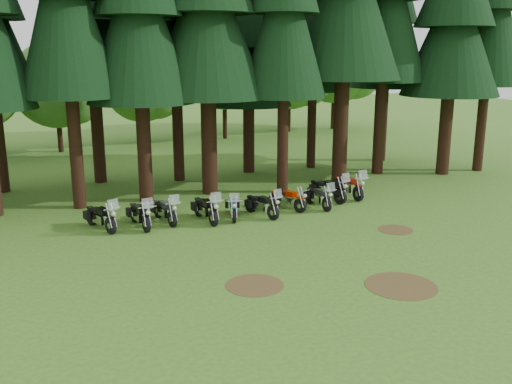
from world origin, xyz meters
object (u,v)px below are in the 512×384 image
Objects in this scene: motorcycle_2 at (165,211)px; motorcycle_8 at (327,190)px; motorcycle_6 at (287,200)px; motorcycle_1 at (140,215)px; motorcycle_9 at (348,187)px; motorcycle_4 at (233,208)px; motorcycle_7 at (318,198)px; motorcycle_5 at (262,206)px; motorcycle_0 at (101,218)px; motorcycle_3 at (206,210)px.

motorcycle_8 reaches higher than motorcycle_2.
motorcycle_2 is 5.57m from motorcycle_6.
motorcycle_1 is 10.42m from motorcycle_9.
motorcycle_2 is at bearing -172.95° from motorcycle_4.
motorcycle_2 reaches higher than motorcycle_7.
motorcycle_6 is 3.82m from motorcycle_9.
motorcycle_5 is at bearing 177.72° from motorcycle_6.
motorcycle_4 is (3.93, -0.45, -0.04)m from motorcycle_1.
motorcycle_0 is 0.97× the size of motorcycle_3.
motorcycle_1 is at bearing 158.61° from motorcycle_6.
motorcycle_0 is 6.74m from motorcycle_5.
motorcycle_0 is 1.04× the size of motorcycle_5.
motorcycle_0 is 10.63m from motorcycle_8.
motorcycle_4 is 6.53m from motorcycle_9.
motorcycle_3 reaches higher than motorcycle_7.
motorcycle_3 is (1.59, -0.62, 0.03)m from motorcycle_2.
motorcycle_1 is at bearing -165.97° from motorcycle_4.
motorcycle_0 is 2.61m from motorcycle_2.
motorcycle_1 reaches higher than motorcycle_0.
motorcycle_0 is at bearing 168.46° from motorcycle_3.
motorcycle_4 is 0.85× the size of motorcycle_8.
motorcycle_1 is 9.13m from motorcycle_8.
motorcycle_8 is 0.98× the size of motorcycle_9.
motorcycle_0 is 5.48m from motorcycle_4.
motorcycle_1 is 1.14m from motorcycle_2.
motorcycle_8 is (3.98, 0.95, 0.05)m from motorcycle_5.
motorcycle_0 is 1.02× the size of motorcycle_2.
motorcycle_0 is at bearing 175.41° from motorcycle_7.
motorcycle_4 is 5.24m from motorcycle_8.
motorcycle_5 is 4.09m from motorcycle_8.
motorcycle_5 is (4.04, -0.99, -0.01)m from motorcycle_2.
motorcycle_5 is 1.06× the size of motorcycle_6.
motorcycle_2 is (2.61, -0.13, -0.02)m from motorcycle_0.
motorcycle_6 is (3.95, 0.07, -0.05)m from motorcycle_3.
motorcycle_7 is at bearing -4.13° from motorcycle_3.
motorcycle_8 reaches higher than motorcycle_3.
motorcycle_9 is at bearing -0.97° from motorcycle_1.
motorcycle_0 is 0.99× the size of motorcycle_1.
motorcycle_0 reaches higher than motorcycle_4.
motorcycle_3 is 1.14× the size of motorcycle_6.
motorcycle_4 is at bearing -18.79° from motorcycle_2.
motorcycle_7 is (4.17, -0.20, 0.01)m from motorcycle_4.
motorcycle_8 is at bearing -173.03° from motorcycle_9.
motorcycle_0 is at bearing 163.83° from motorcycle_1.
motorcycle_3 is 7.75m from motorcycle_9.
motorcycle_1 is 1.12× the size of motorcycle_6.
motorcycle_4 is at bearing 174.02° from motorcycle_8.
motorcycle_9 is (6.49, 0.77, 0.08)m from motorcycle_4.
motorcycle_7 is 1.33m from motorcycle_8.
motorcycle_9 reaches higher than motorcycle_4.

